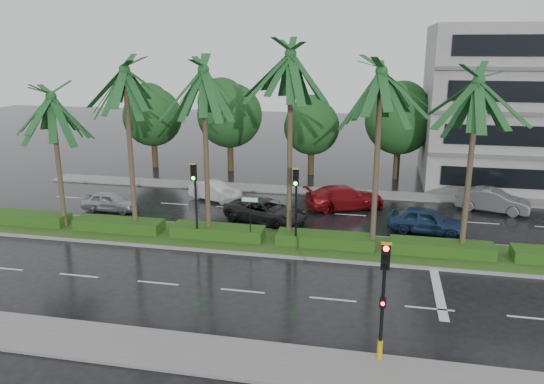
% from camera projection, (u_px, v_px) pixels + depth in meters
% --- Properties ---
extents(ground, '(120.00, 120.00, 0.00)m').
position_uv_depth(ground, '(266.00, 250.00, 28.18)').
color(ground, black).
rests_on(ground, ground).
extents(near_sidewalk, '(40.00, 2.40, 0.12)m').
position_uv_depth(near_sidewalk, '(204.00, 354.00, 18.54)').
color(near_sidewalk, slate).
rests_on(near_sidewalk, ground).
extents(far_sidewalk, '(40.00, 2.00, 0.12)m').
position_uv_depth(far_sidewalk, '(301.00, 190.00, 39.49)').
color(far_sidewalk, slate).
rests_on(far_sidewalk, ground).
extents(median, '(36.00, 4.00, 0.15)m').
position_uv_depth(median, '(270.00, 242.00, 29.10)').
color(median, gray).
rests_on(median, ground).
extents(hedge, '(35.20, 1.40, 0.60)m').
position_uv_depth(hedge, '(270.00, 236.00, 29.00)').
color(hedge, '#254E16').
rests_on(hedge, median).
extents(lane_markings, '(34.00, 13.06, 0.01)m').
position_uv_depth(lane_markings, '(322.00, 257.00, 27.18)').
color(lane_markings, silver).
rests_on(lane_markings, ground).
extents(palm_row, '(26.30, 4.20, 10.76)m').
position_uv_depth(palm_row, '(247.00, 87.00, 27.13)').
color(palm_row, '#483729').
rests_on(palm_row, median).
extents(signal_near, '(0.34, 0.45, 4.36)m').
position_uv_depth(signal_near, '(383.00, 297.00, 17.48)').
color(signal_near, black).
rests_on(signal_near, near_sidewalk).
extents(signal_median_left, '(0.34, 0.42, 4.36)m').
position_uv_depth(signal_median_left, '(195.00, 190.00, 28.45)').
color(signal_median_left, black).
rests_on(signal_median_left, median).
extents(signal_median_right, '(0.34, 0.42, 4.36)m').
position_uv_depth(signal_median_right, '(296.00, 196.00, 27.37)').
color(signal_median_right, black).
rests_on(signal_median_right, median).
extents(street_sign, '(0.95, 0.09, 2.60)m').
position_uv_depth(street_sign, '(250.00, 208.00, 28.26)').
color(street_sign, black).
rests_on(street_sign, median).
extents(bg_trees, '(32.99, 5.49, 7.93)m').
position_uv_depth(bg_trees, '(307.00, 117.00, 43.58)').
color(bg_trees, '#362418').
rests_on(bg_trees, ground).
extents(building, '(16.00, 10.00, 12.00)m').
position_uv_depth(building, '(535.00, 107.00, 40.23)').
color(building, gray).
rests_on(building, ground).
extents(car_silver, '(1.53, 3.75, 1.28)m').
position_uv_depth(car_silver, '(110.00, 202.00, 34.66)').
color(car_silver, '#A4A7AC').
rests_on(car_silver, ground).
extents(car_white, '(2.79, 4.16, 1.30)m').
position_uv_depth(car_white, '(215.00, 191.00, 37.01)').
color(car_white, silver).
rests_on(car_white, ground).
extents(car_darkgrey, '(4.09, 5.71, 1.44)m').
position_uv_depth(car_darkgrey, '(266.00, 211.00, 32.37)').
color(car_darkgrey, black).
rests_on(car_darkgrey, ground).
extents(car_red, '(4.19, 5.72, 1.54)m').
position_uv_depth(car_red, '(345.00, 197.00, 35.15)').
color(car_red, maroon).
rests_on(car_red, ground).
extents(car_blue, '(2.48, 4.61, 1.49)m').
position_uv_depth(car_blue, '(427.00, 221.00, 30.55)').
color(car_blue, navy).
rests_on(car_blue, ground).
extents(car_grey, '(2.78, 4.82, 1.50)m').
position_uv_depth(car_grey, '(493.00, 200.00, 34.50)').
color(car_grey, '#5C5F61').
rests_on(car_grey, ground).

